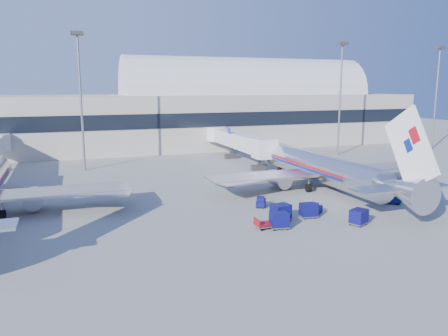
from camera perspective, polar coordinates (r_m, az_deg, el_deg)
name	(u,v)px	position (r m, az deg, el deg)	size (l,w,h in m)	color
ground	(270,203)	(53.07, 6.00, -4.62)	(260.00, 260.00, 0.00)	gray
terminal	(108,115)	(102.57, -14.96, 6.65)	(170.00, 28.15, 21.00)	#B2AA9E
airliner_main	(322,168)	(61.07, 12.67, 0.00)	(32.00, 37.26, 12.07)	silver
jetbridge_near	(235,140)	(83.12, 1.51, 3.69)	(4.40, 27.50, 6.25)	silver
mast_west	(80,81)	(76.07, -18.32, 10.74)	(2.00, 1.20, 22.60)	slate
mast_east	(341,82)	(92.41, 15.02, 10.78)	(2.00, 1.20, 22.60)	slate
mast_far_east	(437,83)	(108.59, 26.09, 9.99)	(2.00, 1.20, 22.60)	slate
barrier_near	(381,185)	(64.25, 19.82, -2.12)	(3.00, 0.55, 0.90)	#9E9E96
barrier_mid	(400,183)	(66.38, 22.02, -1.87)	(3.00, 0.55, 0.90)	#9E9E96
barrier_far	(419,182)	(68.60, 24.08, -1.64)	(3.00, 0.55, 0.90)	#9E9E96
tug_lead	(315,209)	(49.35, 11.76, -5.22)	(2.25, 2.03, 1.33)	#0A0A4E
tug_right	(388,197)	(56.20, 20.68, -3.60)	(2.82, 2.42, 1.65)	#0A0A4E
tug_left	(261,202)	(51.28, 4.83, -4.45)	(1.88, 2.24, 1.31)	#0A0A4E
cart_train_a	(308,210)	(47.80, 10.97, -5.42)	(1.91, 1.53, 1.57)	#0A0A4E
cart_train_b	(281,212)	(46.27, 7.42, -5.72)	(2.25, 1.88, 1.76)	#0A0A4E
cart_train_c	(279,220)	(43.75, 7.23, -6.77)	(2.03, 1.67, 1.63)	#0A0A4E
cart_solo_near	(359,217)	(46.63, 17.19, -6.09)	(2.24, 2.04, 1.60)	#0A0A4E
cart_solo_far	(425,196)	(58.03, 24.81, -3.28)	(2.49, 2.29, 1.76)	#0A0A4E
cart_open_red	(266,224)	(43.80, 5.49, -7.36)	(2.10, 1.50, 0.56)	slate
ramp_worker	(420,202)	(54.73, 24.19, -4.09)	(0.64, 0.42, 1.76)	#C1FF1A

